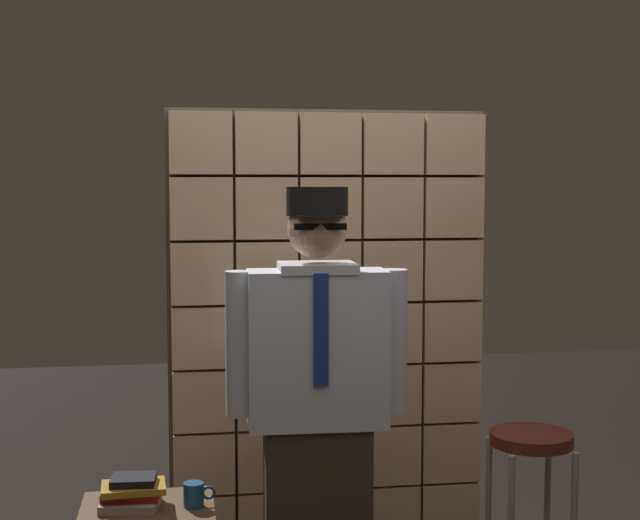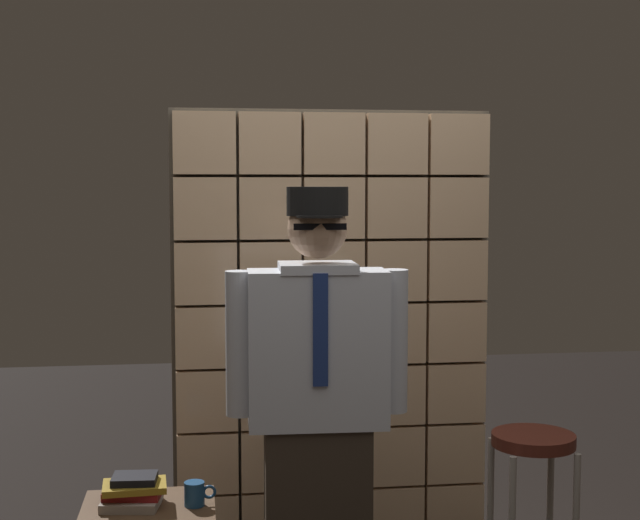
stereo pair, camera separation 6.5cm
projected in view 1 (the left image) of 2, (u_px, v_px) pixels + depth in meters
The scene contains 5 objects.
glass_block_wall at pixel (329, 334), 4.36m from camera, with size 1.55×0.10×2.16m.
standing_person at pixel (317, 407), 3.47m from camera, with size 0.70×0.30×1.77m.
bar_stool at pixel (530, 479), 3.71m from camera, with size 0.34×0.34×0.76m.
book_stack at pixel (132, 493), 3.52m from camera, with size 0.26×0.22×0.12m.
coffee_mug at pixel (195, 495), 3.53m from camera, with size 0.13×0.08×0.09m.
Camera 1 is at (-0.71, -2.96, 1.78)m, focal length 50.61 mm.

